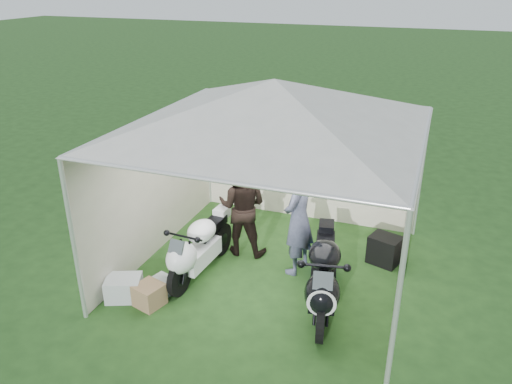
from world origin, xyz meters
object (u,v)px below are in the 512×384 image
at_px(canopy_tent, 275,109).
at_px(paddock_stand, 324,266).
at_px(crate_1, 149,295).
at_px(crate_0, 124,288).
at_px(motorcycle_white, 198,247).
at_px(person_blue_jacket, 299,218).
at_px(person_dark_jacket, 242,206).
at_px(equipment_box, 385,250).
at_px(crate_2, 163,285).
at_px(motorcycle_black, 323,276).

height_order(canopy_tent, paddock_stand, canopy_tent).
bearing_deg(crate_1, crate_0, 177.89).
distance_m(motorcycle_white, person_blue_jacket, 1.59).
relative_size(paddock_stand, person_dark_jacket, 0.23).
distance_m(equipment_box, crate_2, 3.52).
xyz_separation_m(equipment_box, crate_2, (-2.93, -1.96, -0.12)).
distance_m(paddock_stand, equipment_box, 1.07).
xyz_separation_m(person_blue_jacket, crate_2, (-1.67, -1.26, -0.79)).
bearing_deg(motorcycle_white, equipment_box, 31.41).
bearing_deg(crate_1, paddock_stand, 37.39).
bearing_deg(canopy_tent, motorcycle_white, -150.12).
height_order(canopy_tent, crate_1, canopy_tent).
bearing_deg(canopy_tent, person_blue_jacket, 15.72).
height_order(crate_1, crate_2, crate_1).
bearing_deg(canopy_tent, crate_0, -139.90).
distance_m(motorcycle_black, paddock_stand, 1.01).
distance_m(canopy_tent, crate_2, 3.01).
relative_size(canopy_tent, crate_2, 17.73).
relative_size(motorcycle_white, person_blue_jacket, 1.00).
bearing_deg(crate_2, canopy_tent, 41.65).
relative_size(motorcycle_black, person_dark_jacket, 1.20).
distance_m(motorcycle_white, crate_2, 0.75).
xyz_separation_m(motorcycle_white, person_dark_jacket, (0.37, 0.92, 0.34)).
relative_size(motorcycle_white, motorcycle_black, 0.90).
distance_m(person_dark_jacket, equipment_box, 2.39).
bearing_deg(person_blue_jacket, motorcycle_white, -52.49).
bearing_deg(canopy_tent, equipment_box, 26.23).
bearing_deg(canopy_tent, crate_2, -138.35).
distance_m(motorcycle_white, crate_0, 1.21).
height_order(person_dark_jacket, equipment_box, person_dark_jacket).
relative_size(motorcycle_black, crate_2, 6.29).
xyz_separation_m(motorcycle_black, paddock_stand, (-0.18, 0.90, -0.41)).
bearing_deg(motorcycle_white, motorcycle_black, -1.81).
relative_size(crate_1, crate_2, 1.12).
bearing_deg(equipment_box, motorcycle_black, -112.42).
relative_size(motorcycle_white, crate_1, 5.07).
bearing_deg(person_dark_jacket, equipment_box, -174.50).
bearing_deg(crate_0, person_dark_jacket, 58.44).
height_order(paddock_stand, crate_2, paddock_stand).
distance_m(canopy_tent, crate_1, 3.13).
bearing_deg(crate_1, crate_2, 86.02).
bearing_deg(person_blue_jacket, paddock_stand, 104.80).
distance_m(motorcycle_black, crate_2, 2.35).
height_order(motorcycle_white, crate_1, motorcycle_white).
xyz_separation_m(paddock_stand, crate_0, (-2.55, -1.61, 0.02)).
xyz_separation_m(motorcycle_white, motorcycle_black, (1.98, -0.19, 0.06)).
relative_size(person_blue_jacket, crate_2, 5.70).
height_order(person_dark_jacket, crate_1, person_dark_jacket).
xyz_separation_m(motorcycle_black, equipment_box, (0.65, 1.57, -0.32)).
relative_size(crate_0, crate_2, 1.55).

